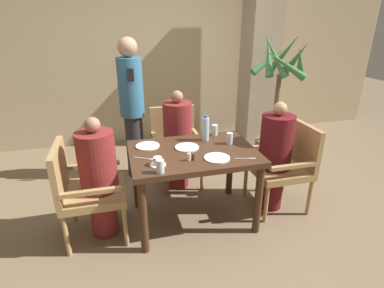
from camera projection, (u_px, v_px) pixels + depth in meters
name	position (u px, v px, depth m)	size (l,w,h in m)	color
ground_plane	(193.00, 218.00, 3.02)	(16.00, 16.00, 0.00)	#7A664C
wall_back	(154.00, 52.00, 4.57)	(8.00, 0.06, 2.80)	tan
pillar_stone	(260.00, 56.00, 4.48)	(0.46, 0.46, 2.70)	tan
dining_table	(193.00, 161.00, 2.78)	(1.15, 0.82, 0.74)	#422819
chair_left_side	(84.00, 187.00, 2.60)	(0.54, 0.54, 0.90)	#A88451
diner_in_left_chair	(99.00, 177.00, 2.60)	(0.32, 0.32, 1.12)	maroon
chair_far_side	(175.00, 142.00, 3.56)	(0.54, 0.54, 0.90)	#A88451
diner_in_far_chair	(178.00, 139.00, 3.40)	(0.32, 0.32, 1.15)	maroon
chair_right_side	(286.00, 162.00, 3.06)	(0.54, 0.54, 0.90)	#A88451
diner_in_right_chair	(275.00, 156.00, 2.99)	(0.32, 0.32, 1.14)	#5B1419
standing_host	(132.00, 106.00, 3.54)	(0.29, 0.32, 1.68)	#2D2D33
potted_palm	(275.00, 117.00, 4.07)	(0.73, 0.71, 1.70)	brown
plate_main_left	(217.00, 158.00, 2.58)	(0.22, 0.22, 0.01)	white
plate_main_right	(187.00, 147.00, 2.80)	(0.22, 0.22, 0.01)	white
plate_dessert_center	(148.00, 146.00, 2.83)	(0.22, 0.22, 0.01)	white
teacup_with_saucer	(158.00, 162.00, 2.45)	(0.13, 0.13, 0.07)	white
water_bottle	(205.00, 129.00, 2.93)	(0.07, 0.07, 0.26)	#A3C6DB
glass_tall_near	(160.00, 166.00, 2.32)	(0.06, 0.06, 0.11)	silver
glass_tall_mid	(229.00, 138.00, 2.87)	(0.06, 0.06, 0.11)	silver
glass_tall_far	(215.00, 130.00, 3.09)	(0.06, 0.06, 0.11)	silver
salt_shaker	(189.00, 157.00, 2.53)	(0.03, 0.03, 0.07)	white
pepper_shaker	(193.00, 157.00, 2.54)	(0.03, 0.03, 0.06)	#4C3D2D
fork_beside_plate	(145.00, 158.00, 2.58)	(0.16, 0.10, 0.00)	silver
knife_beside_plate	(246.00, 158.00, 2.58)	(0.19, 0.06, 0.00)	silver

